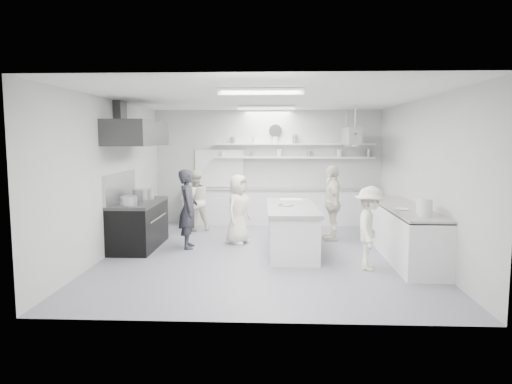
{
  "coord_description": "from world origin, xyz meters",
  "views": [
    {
      "loc": [
        0.25,
        -8.97,
        2.23
      ],
      "look_at": [
        -0.18,
        0.6,
        1.14
      ],
      "focal_mm": 32.74,
      "sensor_mm": 36.0,
      "label": 1
    }
  ],
  "objects_px": {
    "prep_island": "(291,230)",
    "cook_stove": "(188,209)",
    "right_counter": "(404,233)",
    "back_counter": "(279,207)",
    "cook_back": "(195,201)",
    "stove": "(139,226)"
  },
  "relations": [
    {
      "from": "back_counter",
      "to": "prep_island",
      "type": "distance_m",
      "value": 3.04
    },
    {
      "from": "cook_stove",
      "to": "cook_back",
      "type": "height_order",
      "value": "cook_stove"
    },
    {
      "from": "back_counter",
      "to": "cook_back",
      "type": "bearing_deg",
      "value": -153.99
    },
    {
      "from": "cook_stove",
      "to": "cook_back",
      "type": "bearing_deg",
      "value": -3.12
    },
    {
      "from": "prep_island",
      "to": "cook_stove",
      "type": "distance_m",
      "value": 2.15
    },
    {
      "from": "stove",
      "to": "right_counter",
      "type": "distance_m",
      "value": 5.28
    },
    {
      "from": "right_counter",
      "to": "cook_stove",
      "type": "distance_m",
      "value": 4.27
    },
    {
      "from": "prep_island",
      "to": "cook_stove",
      "type": "relative_size",
      "value": 1.46
    },
    {
      "from": "cook_back",
      "to": "right_counter",
      "type": "bearing_deg",
      "value": 126.59
    },
    {
      "from": "stove",
      "to": "back_counter",
      "type": "height_order",
      "value": "back_counter"
    },
    {
      "from": "back_counter",
      "to": "cook_back",
      "type": "relative_size",
      "value": 3.38
    },
    {
      "from": "prep_island",
      "to": "right_counter",
      "type": "bearing_deg",
      "value": -11.66
    },
    {
      "from": "stove",
      "to": "prep_island",
      "type": "relative_size",
      "value": 0.76
    },
    {
      "from": "right_counter",
      "to": "cook_stove",
      "type": "bearing_deg",
      "value": 172.13
    },
    {
      "from": "stove",
      "to": "prep_island",
      "type": "distance_m",
      "value": 3.15
    },
    {
      "from": "back_counter",
      "to": "right_counter",
      "type": "relative_size",
      "value": 1.52
    },
    {
      "from": "stove",
      "to": "cook_back",
      "type": "bearing_deg",
      "value": 64.61
    },
    {
      "from": "stove",
      "to": "cook_back",
      "type": "xyz_separation_m",
      "value": [
        0.86,
        1.8,
        0.29
      ]
    },
    {
      "from": "right_counter",
      "to": "cook_back",
      "type": "xyz_separation_m",
      "value": [
        -4.39,
        2.4,
        0.27
      ]
    },
    {
      "from": "back_counter",
      "to": "right_counter",
      "type": "distance_m",
      "value": 4.13
    },
    {
      "from": "stove",
      "to": "prep_island",
      "type": "xyz_separation_m",
      "value": [
        3.14,
        -0.23,
        -0.01
      ]
    },
    {
      "from": "back_counter",
      "to": "prep_island",
      "type": "xyz_separation_m",
      "value": [
        0.24,
        -3.03,
        -0.02
      ]
    }
  ]
}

